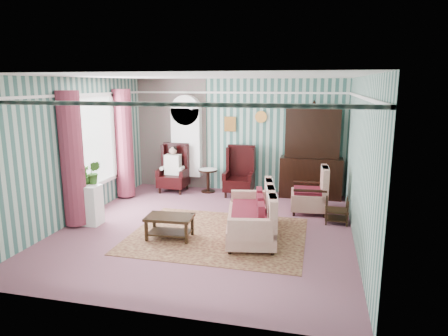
% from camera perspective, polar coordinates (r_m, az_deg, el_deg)
% --- Properties ---
extents(floor, '(6.00, 6.00, 0.00)m').
position_cam_1_polar(floor, '(7.89, -2.48, -8.61)').
color(floor, '#844D5A').
rests_on(floor, ground).
extents(room_shell, '(5.53, 6.02, 2.91)m').
position_cam_1_polar(room_shell, '(7.79, -6.66, 6.23)').
color(room_shell, '#366359').
rests_on(room_shell, ground).
extents(bookcase, '(0.80, 0.28, 2.24)m').
position_cam_1_polar(bookcase, '(10.64, -5.36, 2.97)').
color(bookcase, silver).
rests_on(bookcase, floor).
extents(dresser_hutch, '(1.50, 0.56, 2.36)m').
position_cam_1_polar(dresser_hutch, '(9.95, 12.44, 2.47)').
color(dresser_hutch, black).
rests_on(dresser_hutch, floor).
extents(wingback_left, '(0.76, 0.80, 1.25)m').
position_cam_1_polar(wingback_left, '(10.45, -7.29, -0.00)').
color(wingback_left, black).
rests_on(wingback_left, floor).
extents(wingback_right, '(0.76, 0.80, 1.25)m').
position_cam_1_polar(wingback_right, '(9.97, 2.17, -0.49)').
color(wingback_right, black).
rests_on(wingback_right, floor).
extents(seated_woman, '(0.44, 0.40, 1.18)m').
position_cam_1_polar(seated_woman, '(10.45, -7.28, -0.19)').
color(seated_woman, silver).
rests_on(seated_woman, floor).
extents(round_side_table, '(0.50, 0.50, 0.60)m').
position_cam_1_polar(round_side_table, '(10.38, -2.29, -1.83)').
color(round_side_table, black).
rests_on(round_side_table, floor).
extents(nest_table, '(0.45, 0.38, 0.54)m').
position_cam_1_polar(nest_table, '(8.40, 15.80, -5.85)').
color(nest_table, black).
rests_on(nest_table, floor).
extents(plant_stand, '(0.55, 0.35, 0.80)m').
position_cam_1_polar(plant_stand, '(8.46, -18.97, -4.99)').
color(plant_stand, white).
rests_on(plant_stand, floor).
extents(rug, '(3.20, 2.60, 0.01)m').
position_cam_1_polar(rug, '(7.55, -0.89, -9.54)').
color(rug, '#54201C').
rests_on(rug, floor).
extents(sofa, '(1.34, 2.05, 1.09)m').
position_cam_1_polar(sofa, '(7.35, 3.86, -5.70)').
color(sofa, beige).
rests_on(sofa, floor).
extents(floral_armchair, '(0.84, 0.90, 0.99)m').
position_cam_1_polar(floral_armchair, '(8.90, 12.07, -3.15)').
color(floral_armchair, beige).
rests_on(floral_armchair, floor).
extents(coffee_table, '(0.87, 0.58, 0.43)m').
position_cam_1_polar(coffee_table, '(7.39, -7.75, -8.39)').
color(coffee_table, black).
rests_on(coffee_table, floor).
extents(potted_plant_a, '(0.36, 0.32, 0.38)m').
position_cam_1_polar(potted_plant_a, '(8.27, -19.99, -1.21)').
color(potted_plant_a, '#234816').
rests_on(potted_plant_a, plant_stand).
extents(potted_plant_b, '(0.31, 0.27, 0.47)m').
position_cam_1_polar(potted_plant_b, '(8.37, -18.09, -0.61)').
color(potted_plant_b, '#1C5319').
rests_on(potted_plant_b, plant_stand).
extents(potted_plant_c, '(0.27, 0.27, 0.37)m').
position_cam_1_polar(potted_plant_c, '(8.44, -19.18, -0.93)').
color(potted_plant_c, '#20541A').
rests_on(potted_plant_c, plant_stand).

